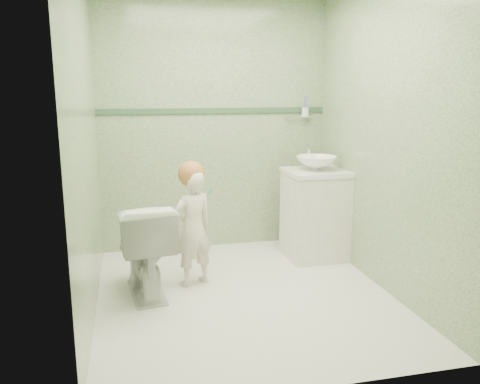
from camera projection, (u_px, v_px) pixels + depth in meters
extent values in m
plane|color=silver|center=(244.00, 295.00, 3.74)|extent=(2.50, 2.50, 0.00)
cube|color=gray|center=(214.00, 126.00, 4.68)|extent=(2.20, 0.04, 2.40)
cube|color=gray|center=(306.00, 166.00, 2.30)|extent=(2.20, 0.04, 2.40)
cube|color=gray|center=(85.00, 143.00, 3.25)|extent=(0.04, 2.50, 2.40)
cube|color=gray|center=(383.00, 136.00, 3.73)|extent=(0.04, 2.50, 2.40)
cube|color=#34553B|center=(214.00, 111.00, 4.64)|extent=(2.20, 0.02, 0.05)
cube|color=silver|center=(315.00, 216.00, 4.51)|extent=(0.52, 0.50, 0.80)
cube|color=white|center=(316.00, 172.00, 4.42)|extent=(0.54, 0.52, 0.04)
imported|color=white|center=(316.00, 163.00, 4.40)|extent=(0.37, 0.37, 0.13)
cylinder|color=silver|center=(309.00, 154.00, 4.58)|extent=(0.03, 0.03, 0.18)
cylinder|color=silver|center=(311.00, 146.00, 4.52)|extent=(0.02, 0.12, 0.02)
cylinder|color=silver|center=(299.00, 117.00, 4.80)|extent=(0.26, 0.02, 0.02)
cylinder|color=silver|center=(305.00, 112.00, 4.78)|extent=(0.07, 0.07, 0.09)
cylinder|color=purple|center=(306.00, 105.00, 4.76)|extent=(0.01, 0.01, 0.17)
cylinder|color=#4454D2|center=(305.00, 105.00, 4.76)|extent=(0.01, 0.01, 0.17)
imported|color=white|center=(144.00, 248.00, 3.70)|extent=(0.50, 0.77, 0.73)
imported|color=beige|center=(193.00, 228.00, 3.85)|extent=(0.40, 0.34, 0.94)
sphere|color=#A76734|center=(191.00, 174.00, 3.78)|extent=(0.21, 0.21, 0.21)
cylinder|color=#098A86|center=(210.00, 192.00, 3.73)|extent=(0.02, 0.14, 0.06)
cube|color=white|center=(200.00, 187.00, 3.73)|extent=(0.03, 0.02, 0.02)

